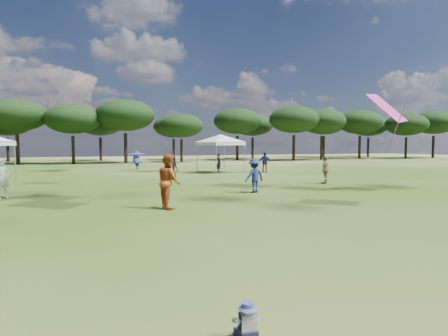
{
  "coord_description": "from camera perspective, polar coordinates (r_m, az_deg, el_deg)",
  "views": [
    {
      "loc": [
        -1.88,
        -1.76,
        2.25
      ],
      "look_at": [
        0.26,
        3.78,
        1.87
      ],
      "focal_mm": 30.0,
      "sensor_mm": 36.0,
      "label": 1
    }
  ],
  "objects": [
    {
      "name": "tree_line",
      "position": [
        49.46,
        -16.24,
        7.18
      ],
      "size": [
        108.78,
        17.63,
        7.77
      ],
      "color": "black",
      "rests_on": "ground"
    },
    {
      "name": "tent_right",
      "position": [
        29.53,
        -0.54,
        4.89
      ],
      "size": [
        5.57,
        5.57,
        3.32
      ],
      "rotation": [
        0.0,
        0.0,
        0.26
      ],
      "color": "gray",
      "rests_on": "ground"
    },
    {
      "name": "festival_crowd",
      "position": [
        23.67,
        -22.1,
        -0.02
      ],
      "size": [
        28.58,
        22.31,
        1.92
      ],
      "color": "beige",
      "rests_on": "ground"
    },
    {
      "name": "toddler",
      "position": [
        4.62,
        3.56,
        -22.59
      ],
      "size": [
        0.32,
        0.35,
        0.46
      ],
      "rotation": [
        0.0,
        0.0,
        -0.1
      ],
      "color": "black",
      "rests_on": "ground"
    }
  ]
}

